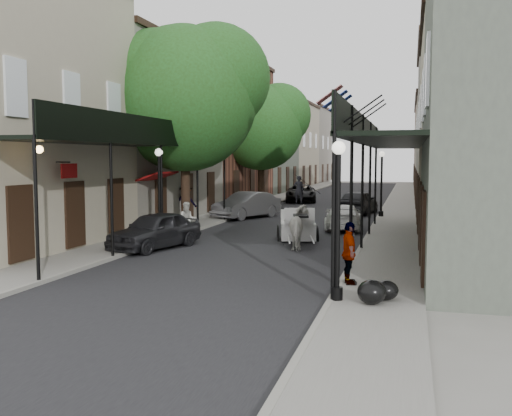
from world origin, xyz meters
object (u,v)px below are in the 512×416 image
Objects in this scene: car_left_near at (155,230)px; car_right_near at (343,217)px; tree_near at (194,93)px; pedestrian_walking at (187,220)px; pedestrian_sidewalk_left at (186,202)px; car_right_far at (358,202)px; lamppost_right_near at (338,218)px; car_left_far at (301,193)px; pedestrian_sidewalk_right at (349,253)px; tree_far at (266,124)px; carriage at (297,214)px; car_left_mid at (247,205)px; horse at (301,227)px; lamppost_right_far at (381,183)px; lamppost_left at (159,192)px.

car_right_near is at bearing 66.73° from car_left_near.
pedestrian_walking is (0.70, -2.70, -5.70)m from tree_near.
pedestrian_sidewalk_left reaches higher than car_right_far.
car_left_far is (-6.70, 30.86, -1.36)m from lamppost_right_near.
lamppost_right_near reaches higher than pedestrian_sidewalk_right.
tree_far is 2.05× the size of car_right_near.
carriage is 20.72m from car_left_far.
car_left_far is at bearing -78.46° from car_right_near.
pedestrian_walking is at bearing 128.72° from lamppost_right_near.
pedestrian_sidewalk_right is at bearing -41.27° from car_left_mid.
horse is 0.46× the size of car_right_near.
tree_near reaches higher than horse.
carriage is 11.80m from car_right_far.
lamppost_right_far is at bearing 30.93° from pedestrian_walking.
lamppost_right_far is at bearing 38.36° from car_left_mid.
car_left_mid is at bearing 8.99° from pedestrian_sidewalk_right.
lamppost_right_far is (8.20, 12.00, 0.00)m from lamppost_left.
lamppost_right_far is 1.35× the size of carriage.
pedestrian_sidewalk_left is (-9.90, -5.06, -0.96)m from lamppost_right_far.
car_right_far reaches higher than car_right_near.
pedestrian_sidewalk_right is at bearing -68.40° from pedestrian_walking.
horse is 23.27m from car_left_far.
carriage is at bearing 3.72° from pedestrian_sidewalk_right.
car_left_far is at bearing -2.64° from pedestrian_sidewalk_right.
pedestrian_walking is (0.60, 1.48, -1.26)m from lamppost_left.
car_left_far is at bearing 64.37° from pedestrian_walking.
lamppost_left is 2.04m from pedestrian_walking.
pedestrian_sidewalk_left is at bearing -10.17° from car_right_near.
car_right_near is at bearing -104.79° from lamppost_right_far.
car_right_far is at bearing 124.52° from lamppost_right_far.
pedestrian_sidewalk_left is at bearing -56.67° from horse.
lamppost_right_near is at bearing -87.98° from carriage.
tree_far is at bearing -101.27° from pedestrian_sidewalk_left.
car_left_near is (-5.32, -1.52, -0.11)m from horse.
car_right_near is at bearing -111.89° from horse.
horse reaches higher than pedestrian_walking.
lamppost_right_near is 0.84× the size of car_right_far.
lamppost_right_near is 1.91× the size of pedestrian_sidewalk_left.
lamppost_right_far is 2.24× the size of pedestrian_sidewalk_right.
carriage reaches higher than car_left_far.
lamppost_left is 15.74m from car_right_far.
pedestrian_sidewalk_right is at bearing -86.68° from car_left_far.
car_left_far is (-6.70, 10.86, -1.36)m from lamppost_right_far.
carriage reaches higher than car_right_far.
pedestrian_sidewalk_left is at bearing 119.65° from car_left_near.
tree_far reaches higher than pedestrian_walking.
lamppost_left is 2.36× the size of pedestrian_walking.
lamppost_right_far is 7.80m from car_left_mid.
lamppost_right_far is at bearing -68.16° from car_left_far.
pedestrian_sidewalk_left is at bearing -104.01° from car_left_mid.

